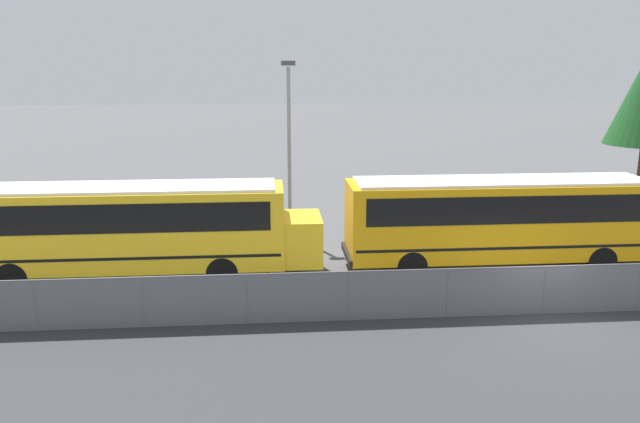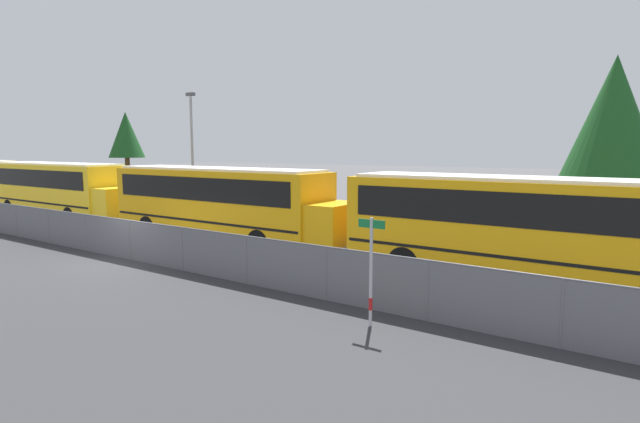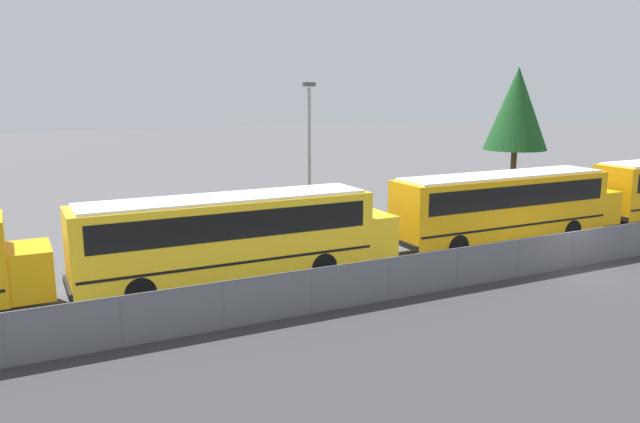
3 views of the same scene
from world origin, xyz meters
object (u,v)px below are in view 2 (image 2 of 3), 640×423
Objects in this scene: school_bus_1 at (58,186)px; street_sign at (371,269)px; school_bus_3 at (537,223)px; school_bus_2 at (221,199)px; light_pole at (192,149)px; tree_1 at (126,135)px; tree_0 at (613,117)px.

school_bus_1 is 24.77m from street_sign.
school_bus_3 reaches higher than street_sign.
school_bus_1 and school_bus_2 have the same top height.
school_bus_3 is at bearing 65.46° from street_sign.
tree_1 reaches higher than light_pole.
school_bus_1 is 31.08m from tree_0.
school_bus_2 is 4.80× the size of street_sign.
school_bus_2 is at bearing 152.64° from street_sign.
street_sign is 0.35× the size of light_pole.
light_pole is at bearing -23.05° from tree_1.
street_sign is at bearing -114.54° from school_bus_3.
school_bus_1 is 4.80× the size of street_sign.
school_bus_1 is 1.00× the size of school_bus_2.
tree_0 is (13.85, 14.01, 3.78)m from school_bus_2.
tree_1 is at bearing 153.35° from school_bus_2.
street_sign is 40.57m from tree_1.
school_bus_2 and school_bus_3 have the same top height.
tree_0 is 39.28m from tree_1.
tree_0 reaches higher than school_bus_3.
school_bus_2 is 1.66× the size of tree_1.
tree_0 reaches higher than street_sign.
light_pole is at bearing 166.10° from school_bus_3.
tree_1 is (-38.56, 12.67, 3.42)m from school_bus_3.
light_pole is at bearing 146.04° from school_bus_2.
street_sign is 0.30× the size of tree_0.
school_bus_2 is at bearing -26.65° from tree_1.
tree_1 is at bearing 132.60° from school_bus_1.
school_bus_1 is at bearing -179.47° from school_bus_2.
school_bus_3 is 21.71m from light_pole.
tree_1 reaches higher than street_sign.
tree_1 is (-25.41, 12.75, 3.42)m from school_bus_2.
light_pole is at bearing 149.73° from street_sign.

